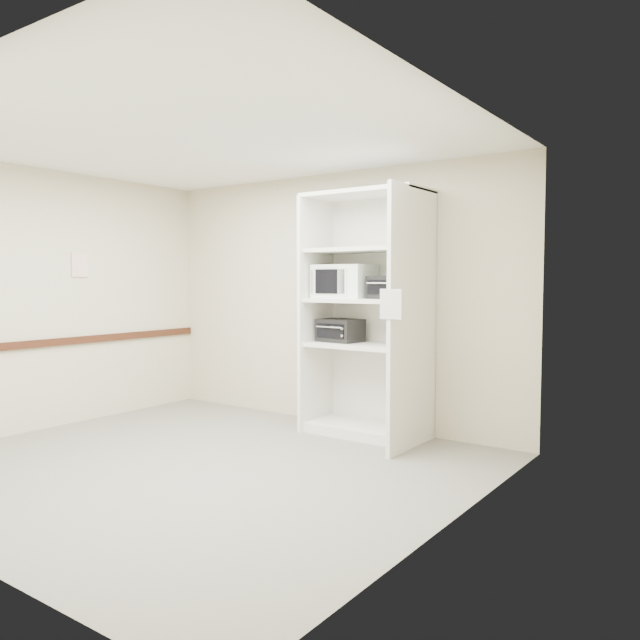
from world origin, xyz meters
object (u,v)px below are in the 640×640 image
Objects in this scene: shelving_unit at (370,323)px; toaster_oven_lower at (340,330)px; microwave at (345,281)px; toaster_oven_upper at (390,287)px.

shelving_unit is 5.75× the size of toaster_oven_lower.
microwave is 0.50m from toaster_oven_lower.
toaster_oven_lower is at bearing -153.49° from microwave.
microwave is 0.54m from toaster_oven_upper.
toaster_oven_upper reaches higher than toaster_oven_lower.
microwave is at bearing 173.20° from shelving_unit.
microwave is at bearing 32.79° from toaster_oven_lower.
microwave reaches higher than toaster_oven_upper.
shelving_unit is at bearing -8.05° from microwave.
microwave reaches higher than toaster_oven_lower.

